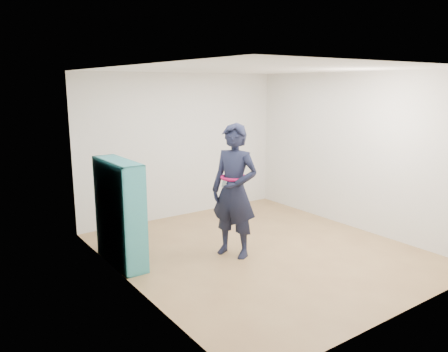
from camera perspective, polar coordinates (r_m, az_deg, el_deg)
floor at (r=6.54m, az=4.80°, el=-9.67°), size 4.50×4.50×0.00m
ceiling at (r=6.09m, az=5.23°, el=13.74°), size 4.50×4.50×0.00m
wall_left at (r=5.15m, az=-12.29°, el=-0.71°), size 0.02×4.50×2.60m
wall_right at (r=7.61m, az=16.62°, el=3.09°), size 0.02×4.50×2.60m
wall_back at (r=8.01m, az=-5.44°, el=3.95°), size 4.00×0.02×2.60m
wall_front at (r=4.73m, az=22.85°, el=-2.49°), size 4.00×0.02×2.60m
bookshelf at (r=6.02m, az=-13.61°, el=-4.89°), size 0.31×1.07×1.42m
person at (r=6.09m, az=1.36°, el=-1.94°), size 0.70×0.81×1.88m
smartphone at (r=5.97m, az=0.08°, el=-0.99°), size 0.05×0.09×0.14m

